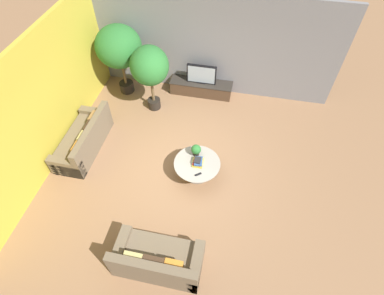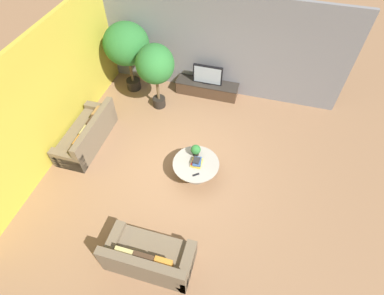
{
  "view_description": "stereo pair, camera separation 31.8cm",
  "coord_description": "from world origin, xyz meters",
  "px_view_note": "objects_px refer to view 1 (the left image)",
  "views": [
    {
      "loc": [
        1.15,
        -4.34,
        6.1
      ],
      "look_at": [
        0.2,
        0.24,
        0.55
      ],
      "focal_mm": 28.0,
      "sensor_mm": 36.0,
      "label": 1
    },
    {
      "loc": [
        1.46,
        -4.27,
        6.1
      ],
      "look_at": [
        0.2,
        0.24,
        0.55
      ],
      "focal_mm": 28.0,
      "sensor_mm": 36.0,
      "label": 2
    }
  ],
  "objects_px": {
    "television": "(201,74)",
    "couch_near_entry": "(158,260)",
    "potted_palm_tall": "(119,48)",
    "potted_palm_corner": "(150,67)",
    "coffee_table": "(197,166)",
    "potted_plant_tabletop": "(196,150)",
    "media_console": "(201,88)",
    "couch_by_wall": "(84,140)"
  },
  "relations": [
    {
      "from": "media_console",
      "to": "couch_by_wall",
      "type": "height_order",
      "value": "couch_by_wall"
    },
    {
      "from": "coffee_table",
      "to": "potted_palm_tall",
      "type": "height_order",
      "value": "potted_palm_tall"
    },
    {
      "from": "potted_palm_tall",
      "to": "potted_palm_corner",
      "type": "height_order",
      "value": "potted_palm_tall"
    },
    {
      "from": "media_console",
      "to": "couch_by_wall",
      "type": "distance_m",
      "value": 3.8
    },
    {
      "from": "couch_near_entry",
      "to": "coffee_table",
      "type": "bearing_deg",
      "value": -97.59
    },
    {
      "from": "media_console",
      "to": "couch_by_wall",
      "type": "relative_size",
      "value": 0.96
    },
    {
      "from": "television",
      "to": "couch_near_entry",
      "type": "distance_m",
      "value": 5.43
    },
    {
      "from": "media_console",
      "to": "potted_palm_corner",
      "type": "height_order",
      "value": "potted_palm_corner"
    },
    {
      "from": "television",
      "to": "couch_near_entry",
      "type": "height_order",
      "value": "television"
    },
    {
      "from": "couch_by_wall",
      "to": "potted_plant_tabletop",
      "type": "xyz_separation_m",
      "value": [
        2.96,
        -0.0,
        0.32
      ]
    },
    {
      "from": "potted_palm_tall",
      "to": "couch_near_entry",
      "type": "bearing_deg",
      "value": -64.02
    },
    {
      "from": "coffee_table",
      "to": "couch_near_entry",
      "type": "xyz_separation_m",
      "value": [
        -0.31,
        -2.34,
        -0.03
      ]
    },
    {
      "from": "television",
      "to": "coffee_table",
      "type": "bearing_deg",
      "value": -81.21
    },
    {
      "from": "media_console",
      "to": "television",
      "type": "height_order",
      "value": "television"
    },
    {
      "from": "couch_by_wall",
      "to": "potted_plant_tabletop",
      "type": "height_order",
      "value": "couch_by_wall"
    },
    {
      "from": "coffee_table",
      "to": "television",
      "type": "bearing_deg",
      "value": 98.79
    },
    {
      "from": "couch_near_entry",
      "to": "potted_palm_corner",
      "type": "xyz_separation_m",
      "value": [
        -1.41,
        4.49,
        1.12
      ]
    },
    {
      "from": "media_console",
      "to": "potted_palm_tall",
      "type": "bearing_deg",
      "value": -171.46
    },
    {
      "from": "media_console",
      "to": "potted_palm_tall",
      "type": "xyz_separation_m",
      "value": [
        -2.31,
        -0.35,
        1.29
      ]
    },
    {
      "from": "television",
      "to": "couch_near_entry",
      "type": "xyz_separation_m",
      "value": [
        0.16,
        -5.41,
        -0.42
      ]
    },
    {
      "from": "potted_palm_tall",
      "to": "potted_plant_tabletop",
      "type": "bearing_deg",
      "value": -42.37
    },
    {
      "from": "potted_plant_tabletop",
      "to": "media_console",
      "type": "bearing_deg",
      "value": 98.02
    },
    {
      "from": "media_console",
      "to": "couch_near_entry",
      "type": "distance_m",
      "value": 5.42
    },
    {
      "from": "television",
      "to": "coffee_table",
      "type": "distance_m",
      "value": 3.13
    },
    {
      "from": "couch_by_wall",
      "to": "couch_near_entry",
      "type": "distance_m",
      "value": 3.77
    },
    {
      "from": "coffee_table",
      "to": "potted_palm_tall",
      "type": "xyz_separation_m",
      "value": [
        -2.78,
        2.72,
        1.2
      ]
    },
    {
      "from": "couch_by_wall",
      "to": "potted_palm_tall",
      "type": "relative_size",
      "value": 0.92
    },
    {
      "from": "media_console",
      "to": "potted_plant_tabletop",
      "type": "height_order",
      "value": "potted_plant_tabletop"
    },
    {
      "from": "couch_by_wall",
      "to": "potted_palm_tall",
      "type": "distance_m",
      "value": 2.76
    },
    {
      "from": "media_console",
      "to": "couch_near_entry",
      "type": "bearing_deg",
      "value": -88.29
    },
    {
      "from": "potted_palm_tall",
      "to": "media_console",
      "type": "bearing_deg",
      "value": 8.54
    },
    {
      "from": "media_console",
      "to": "coffee_table",
      "type": "height_order",
      "value": "coffee_table"
    },
    {
      "from": "media_console",
      "to": "coffee_table",
      "type": "distance_m",
      "value": 3.11
    },
    {
      "from": "media_console",
      "to": "potted_palm_corner",
      "type": "bearing_deg",
      "value": -143.64
    },
    {
      "from": "couch_near_entry",
      "to": "potted_plant_tabletop",
      "type": "relative_size",
      "value": 5.59
    },
    {
      "from": "couch_near_entry",
      "to": "potted_plant_tabletop",
      "type": "xyz_separation_m",
      "value": [
        0.23,
        2.6,
        0.32
      ]
    },
    {
      "from": "media_console",
      "to": "couch_by_wall",
      "type": "xyz_separation_m",
      "value": [
        -2.56,
        -2.81,
        0.07
      ]
    },
    {
      "from": "potted_palm_tall",
      "to": "potted_plant_tabletop",
      "type": "height_order",
      "value": "potted_palm_tall"
    },
    {
      "from": "television",
      "to": "potted_palm_corner",
      "type": "bearing_deg",
      "value": -143.69
    },
    {
      "from": "television",
      "to": "potted_palm_corner",
      "type": "distance_m",
      "value": 1.7
    },
    {
      "from": "coffee_table",
      "to": "couch_near_entry",
      "type": "distance_m",
      "value": 2.36
    },
    {
      "from": "potted_plant_tabletop",
      "to": "potted_palm_tall",
      "type": "bearing_deg",
      "value": 137.63
    }
  ]
}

